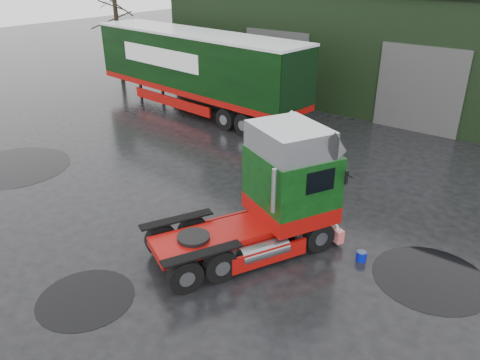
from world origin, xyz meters
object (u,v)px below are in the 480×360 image
at_px(wash_bucket, 361,256).
at_px(tree_left, 116,15).
at_px(hero_tractor, 240,196).
at_px(warehouse, 459,47).
at_px(trailer_left, 196,72).

relative_size(wash_bucket, tree_left, 0.03).
xyz_separation_m(wash_bucket, tree_left, (-21.54, 9.63, 4.11)).
height_order(hero_tractor, wash_bucket, hero_tractor).
xyz_separation_m(warehouse, tree_left, (-19.00, -8.00, 1.09)).
bearing_deg(hero_tractor, wash_bucket, 56.06).
xyz_separation_m(warehouse, trailer_left, (-10.41, -10.00, -1.05)).
height_order(trailer_left, wash_bucket, trailer_left).
height_order(warehouse, tree_left, tree_left).
bearing_deg(trailer_left, hero_tractor, -127.01).
bearing_deg(wash_bucket, hero_tractor, -149.70).
bearing_deg(hero_tractor, warehouse, 114.67).
distance_m(hero_tractor, trailer_left, 13.71).
xyz_separation_m(warehouse, wash_bucket, (2.54, -17.63, -3.02)).
bearing_deg(tree_left, warehouse, 22.83).
distance_m(wash_bucket, tree_left, 23.95).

